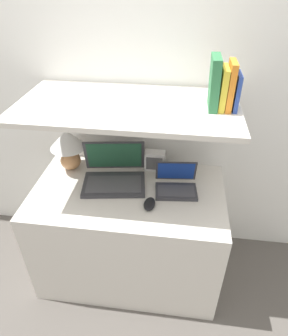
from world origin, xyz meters
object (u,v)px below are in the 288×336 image
object	(u,v)px
laptop_small	(176,184)
book_blue	(236,92)
computer_mouse	(149,204)
laptop_large	(114,175)
router_box	(155,161)
book_orange	(230,86)
book_yellow	(223,88)
table_lamp	(68,145)
book_green	(214,83)

from	to	relation	value
laptop_small	book_blue	distance (m)	0.64
computer_mouse	laptop_small	bearing A→B (deg)	50.06
laptop_large	router_box	xyz separation A→B (m)	(0.24, 0.17, 0.02)
book_orange	book_yellow	xyz separation A→B (m)	(-0.03, 0.00, -0.01)
laptop_large	table_lamp	bearing A→B (deg)	161.33
book_blue	laptop_large	bearing A→B (deg)	179.28
computer_mouse	book_green	world-z (taller)	book_green
table_lamp	book_orange	world-z (taller)	book_orange
book_yellow	book_green	bearing A→B (deg)	-180.00
book_blue	book_orange	distance (m)	0.04
laptop_large	book_green	size ratio (longest dim) A/B	1.65
table_lamp	laptop_large	size ratio (longest dim) A/B	0.67
laptop_small	book_blue	size ratio (longest dim) A/B	1.48
computer_mouse	book_yellow	distance (m)	0.73
laptop_large	book_orange	world-z (taller)	book_orange
laptop_small	book_green	distance (m)	0.64
book_green	computer_mouse	bearing A→B (deg)	-146.03
router_box	table_lamp	bearing A→B (deg)	-173.55
table_lamp	book_yellow	bearing A→B (deg)	-7.33
router_box	book_green	size ratio (longest dim) A/B	0.52
table_lamp	router_box	world-z (taller)	table_lamp
laptop_large	laptop_small	size ratio (longest dim) A/B	1.58
router_box	book_orange	size ratio (longest dim) A/B	0.57
table_lamp	laptop_large	bearing A→B (deg)	-18.67
router_box	book_blue	distance (m)	0.72
router_box	book_green	world-z (taller)	book_green
laptop_large	book_blue	size ratio (longest dim) A/B	2.34
table_lamp	book_orange	bearing A→B (deg)	-7.07
computer_mouse	router_box	distance (m)	0.38
computer_mouse	book_yellow	bearing A→B (deg)	30.32
laptop_large	book_yellow	bearing A→B (deg)	-0.80
laptop_large	computer_mouse	distance (m)	0.32
computer_mouse	book_blue	size ratio (longest dim) A/B	0.65
book_blue	book_green	size ratio (longest dim) A/B	0.70
computer_mouse	book_blue	world-z (taller)	book_blue
table_lamp	book_yellow	size ratio (longest dim) A/B	1.37
book_green	router_box	bearing A→B (deg)	149.08
table_lamp	laptop_large	xyz separation A→B (m)	(0.32, -0.11, -0.13)
book_yellow	book_green	world-z (taller)	book_green
table_lamp	laptop_small	xyz separation A→B (m)	(0.71, -0.14, -0.14)
book_yellow	book_blue	bearing A→B (deg)	-0.00
laptop_small	book_green	size ratio (longest dim) A/B	1.04
book_orange	book_yellow	bearing A→B (deg)	180.00
laptop_small	computer_mouse	world-z (taller)	laptop_small
laptop_small	book_yellow	size ratio (longest dim) A/B	1.28
table_lamp	book_yellow	xyz separation A→B (m)	(0.90, -0.12, 0.46)
laptop_small	book_yellow	xyz separation A→B (m)	(0.19, 0.03, 0.60)
book_blue	computer_mouse	bearing A→B (deg)	-154.06
laptop_large	book_green	world-z (taller)	book_green
laptop_small	router_box	size ratio (longest dim) A/B	2.01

